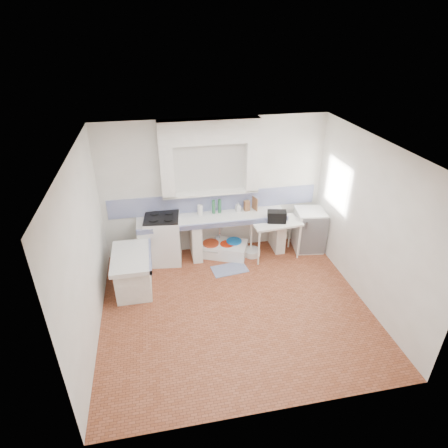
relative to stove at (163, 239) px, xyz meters
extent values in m
plane|color=#994E32|center=(1.11, -1.71, -0.49)|extent=(4.50, 4.50, 0.00)
plane|color=white|center=(1.11, -1.71, 2.31)|extent=(4.50, 4.50, 0.00)
plane|color=white|center=(1.11, 0.29, 0.91)|extent=(4.50, 0.00, 4.50)
plane|color=white|center=(1.11, -3.71, 0.91)|extent=(4.50, 0.00, 4.50)
plane|color=white|center=(-1.14, -1.71, 0.91)|extent=(0.00, 4.50, 4.50)
plane|color=white|center=(3.36, -1.71, 0.91)|extent=(0.00, 4.50, 4.50)
cube|color=white|center=(1.01, 0.16, 2.09)|extent=(1.90, 0.25, 0.45)
cube|color=#382111|center=(3.53, -0.51, 1.11)|extent=(0.35, 0.86, 1.06)
cube|color=white|center=(3.39, -0.51, 1.49)|extent=(0.01, 0.84, 0.24)
cube|color=white|center=(1.01, -0.01, 0.37)|extent=(3.00, 0.60, 0.08)
cube|color=navy|center=(1.01, -0.29, 0.37)|extent=(3.00, 0.04, 0.10)
cube|color=white|center=(-0.39, -0.01, -0.08)|extent=(0.20, 0.55, 0.82)
cube|color=white|center=(0.66, -0.01, -0.08)|extent=(0.20, 0.55, 0.82)
cube|color=white|center=(2.41, -0.01, -0.08)|extent=(0.20, 0.55, 0.82)
cube|color=white|center=(-0.59, -0.81, 0.17)|extent=(0.70, 1.10, 0.08)
cube|color=white|center=(-0.59, -0.81, -0.18)|extent=(0.60, 1.00, 0.62)
cube|color=navy|center=(-0.26, -0.81, 0.17)|extent=(0.04, 1.10, 0.10)
cube|color=navy|center=(1.11, 0.27, 0.61)|extent=(4.27, 0.03, 0.40)
cube|color=white|center=(0.00, 0.00, 0.00)|extent=(0.76, 0.74, 0.97)
cube|color=white|center=(1.19, -0.03, -0.36)|extent=(1.17, 0.92, 0.25)
cube|color=white|center=(2.26, -0.29, -0.08)|extent=(1.02, 0.63, 0.04)
cube|color=white|center=(3.06, -0.14, -0.04)|extent=(0.65, 0.65, 0.90)
cylinder|color=#AE3718|center=(0.96, -0.03, -0.33)|extent=(0.42, 0.42, 0.31)
cylinder|color=red|center=(1.29, -0.10, -0.35)|extent=(0.39, 0.39, 0.28)
cylinder|color=blue|center=(1.45, -0.03, -0.34)|extent=(0.41, 0.41, 0.30)
cylinder|color=white|center=(1.81, -0.19, -0.42)|extent=(0.39, 0.39, 0.13)
cylinder|color=silver|center=(1.13, 0.13, -0.31)|extent=(0.12, 0.12, 0.34)
cylinder|color=silver|center=(1.39, 0.14, -0.34)|extent=(0.09, 0.09, 0.30)
cube|color=black|center=(2.26, -0.30, 0.44)|extent=(0.41, 0.29, 0.23)
cylinder|color=#29693D|center=(1.06, 0.14, 0.56)|extent=(0.07, 0.07, 0.29)
cylinder|color=#29693D|center=(1.18, 0.14, 0.56)|extent=(0.08, 0.08, 0.29)
cube|color=#96633C|center=(1.75, 0.13, 0.52)|extent=(0.12, 0.11, 0.22)
cube|color=#96633C|center=(1.92, 0.14, 0.55)|extent=(0.07, 0.20, 0.28)
cylinder|color=white|center=(0.78, 0.14, 0.52)|extent=(0.12, 0.12, 0.21)
imported|color=white|center=(1.57, 0.14, 0.51)|extent=(0.11, 0.11, 0.20)
cube|color=#384787|center=(1.24, -0.61, -0.48)|extent=(0.74, 0.48, 0.01)
camera|label=1|loc=(-0.03, -6.53, 3.85)|focal=29.75mm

